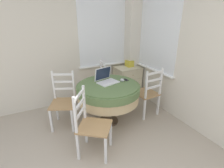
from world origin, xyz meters
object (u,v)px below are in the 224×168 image
Objects in this scene: round_dining_table at (108,92)px; cell_phone at (126,80)px; laptop at (106,79)px; dining_chair_left_flank at (63,101)px; corner_cabinet at (127,81)px; dining_chair_near_back_window at (97,84)px; dining_chair_near_right_window at (147,93)px; dining_chair_camera_near at (91,125)px; computer_mouse at (122,80)px; storage_box at (129,63)px.

round_dining_table is 9.34× the size of cell_phone.
laptop is 0.37m from cell_phone.
corner_cabinet is (1.65, 0.54, -0.10)m from dining_chair_left_flank.
laptop is 0.42× the size of dining_chair_near_back_window.
dining_chair_near_right_window reaches higher than round_dining_table.
dining_chair_near_right_window and dining_chair_camera_near have the same top height.
dining_chair_near_back_window is 1.50m from dining_chair_camera_near.
dining_chair_left_flank is at bearing 164.35° from computer_mouse.
corner_cabinet is 4.06× the size of storage_box.
laptop is (0.02, 0.11, 0.19)m from round_dining_table.
cell_phone is at bearing -69.22° from dining_chair_near_back_window.
dining_chair_camera_near is (-0.83, -0.59, -0.32)m from computer_mouse.
laptop is 2.29× the size of storage_box.
storage_box is (0.60, 0.82, 0.03)m from cell_phone.
dining_chair_near_back_window is 0.96m from dining_chair_left_flank.
dining_chair_near_right_window is (0.79, -0.09, -0.16)m from round_dining_table.
dining_chair_near_right_window reaches higher than corner_cabinet.
computer_mouse is 0.10× the size of dining_chair_camera_near.
cell_phone is 0.12× the size of dining_chair_left_flank.
dining_chair_near_back_window is at bearing 64.84° from dining_chair_camera_near.
computer_mouse reaches higher than round_dining_table.
dining_chair_left_flank reaches higher than corner_cabinet.
laptop reaches higher than round_dining_table.
dining_chair_left_flank is 1.35× the size of corner_cabinet.
storage_box is (1.70, 0.57, 0.33)m from dining_chair_left_flank.
laptop reaches higher than computer_mouse.
dining_chair_camera_near is at bearing -135.74° from corner_cabinet.
round_dining_table is 6.23× the size of storage_box.
dining_chair_camera_near reaches higher than computer_mouse.
laptop is at bearing 165.27° from dining_chair_near_right_window.
dining_chair_near_back_window is at bearing 128.57° from dining_chair_near_right_window.
dining_chair_camera_near reaches higher than corner_cabinet.
round_dining_table is at bearing 46.86° from dining_chair_camera_near.
storage_box is (0.06, 0.02, 0.43)m from corner_cabinet.
dining_chair_near_back_window is at bearing 30.35° from dining_chair_left_flank.
dining_chair_near_right_window and dining_chair_left_flank have the same top height.
cell_phone reaches higher than corner_cabinet.
dining_chair_camera_near is 1.35× the size of corner_cabinet.
laptop reaches higher than cell_phone.
corner_cabinet is (0.54, 0.80, -0.40)m from cell_phone.
dining_chair_left_flank is (-1.02, 0.28, -0.32)m from computer_mouse.
laptop is 1.24m from corner_cabinet.
dining_chair_near_right_window reaches higher than computer_mouse.
dining_chair_near_right_window is at bearing -14.44° from dining_chair_left_flank.
dining_chair_camera_near is 2.12m from storage_box.
round_dining_table is 0.81m from dining_chair_near_right_window.
dining_chair_left_flank is (-1.10, 0.26, -0.30)m from cell_phone.
round_dining_table is 0.80m from dining_chair_left_flank.
dining_chair_near_right_window is at bearing -14.73° from laptop.
dining_chair_left_flank is at bearing 101.89° from dining_chair_camera_near.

